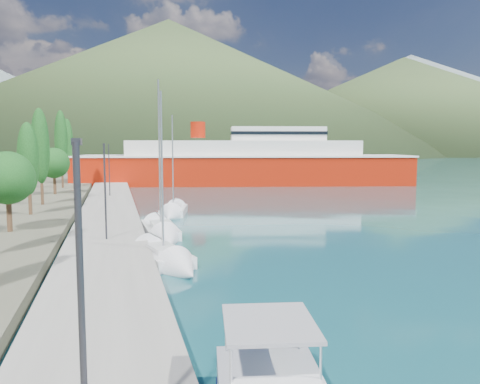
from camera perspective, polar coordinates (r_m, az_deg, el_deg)
name	(u,v)px	position (r m, az deg, el deg)	size (l,w,h in m)	color
ground	(145,169)	(137.63, -11.55, 2.80)	(1400.00, 1400.00, 0.00)	#154B53
quay	(109,216)	(43.68, -15.70, -2.84)	(5.00, 88.00, 0.80)	gray
hills_far	(223,94)	(656.52, -2.07, 11.90)	(1480.00, 900.00, 180.00)	slate
hills_near	(242,95)	(406.21, 0.23, 11.72)	(1010.00, 520.00, 115.00)	#374B27
tree_row	(38,156)	(50.17, -23.36, 4.08)	(3.77, 62.35, 10.95)	#47301E
lamp_posts	(105,186)	(32.08, -16.08, 0.75)	(0.15, 49.59, 6.06)	#2D2D33
sailboat_near	(172,263)	(26.24, -8.25, -8.57)	(3.92, 7.70, 10.61)	silver
sailboat_mid	(164,235)	(34.09, -9.27, -5.24)	(2.57, 8.69, 12.40)	silver
sailboat_far	(172,214)	(44.55, -8.31, -2.65)	(3.86, 7.48, 10.51)	silver
ferry	(245,164)	(81.32, 0.59, 3.40)	(58.21, 24.11, 11.31)	#A41907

